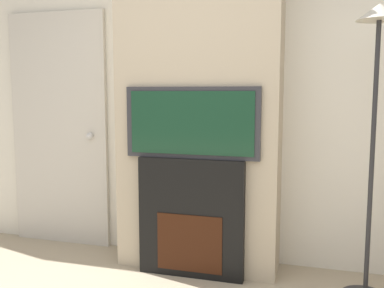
% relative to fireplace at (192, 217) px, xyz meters
% --- Properties ---
extents(wall_back, '(6.00, 0.06, 2.70)m').
position_rel_fireplace_xyz_m(wall_back, '(0.00, 0.42, 0.91)').
color(wall_back, silver).
rests_on(wall_back, ground_plane).
extents(chimney_breast, '(1.22, 0.39, 2.70)m').
position_rel_fireplace_xyz_m(chimney_breast, '(0.00, 0.19, 0.91)').
color(chimney_breast, tan).
rests_on(chimney_breast, ground_plane).
extents(fireplace, '(0.79, 0.15, 0.88)m').
position_rel_fireplace_xyz_m(fireplace, '(0.00, 0.00, 0.00)').
color(fireplace, black).
rests_on(fireplace, ground_plane).
extents(television, '(0.99, 0.07, 0.51)m').
position_rel_fireplace_xyz_m(television, '(0.00, -0.00, 0.70)').
color(television, '#2D2D33').
rests_on(television, fireplace).
extents(floor_lamp, '(0.30, 0.30, 1.89)m').
position_rel_fireplace_xyz_m(floor_lamp, '(1.21, -0.05, 0.91)').
color(floor_lamp, '#262628').
rests_on(floor_lamp, ground_plane).
extents(entry_door, '(0.93, 0.09, 2.05)m').
position_rel_fireplace_xyz_m(entry_door, '(-1.34, 0.36, 0.59)').
color(entry_door, '#BCB7AD').
rests_on(entry_door, ground_plane).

